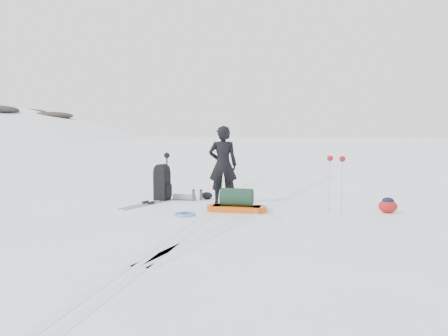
# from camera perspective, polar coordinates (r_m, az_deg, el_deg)

# --- Properties ---
(ground) EXTENTS (200.00, 200.00, 0.00)m
(ground) POSITION_cam_1_polar(r_m,az_deg,el_deg) (10.83, -0.62, -5.03)
(ground) COLOR white
(ground) RESTS_ON ground
(ski_tracks) EXTENTS (3.38, 17.97, 0.01)m
(ski_tracks) POSITION_cam_1_polar(r_m,az_deg,el_deg) (11.50, 3.62, -4.43)
(ski_tracks) COLOR silver
(ski_tracks) RESTS_ON ground
(skier) EXTENTS (0.83, 0.65, 1.99)m
(skier) POSITION_cam_1_polar(r_m,az_deg,el_deg) (11.13, -0.15, 0.41)
(skier) COLOR black
(skier) RESTS_ON ground
(pulk_sled) EXTENTS (1.45, 0.55, 0.55)m
(pulk_sled) POSITION_cam_1_polar(r_m,az_deg,el_deg) (10.10, 1.68, -4.56)
(pulk_sled) COLOR #DE570D
(pulk_sled) RESTS_ON ground
(expedition_rucksack) EXTENTS (1.09, 0.46, 0.98)m
(expedition_rucksack) POSITION_cam_1_polar(r_m,az_deg,el_deg) (11.79, -7.74, -2.03)
(expedition_rucksack) COLOR black
(expedition_rucksack) RESTS_ON ground
(ski_poles_black) EXTENTS (0.16, 0.19, 1.28)m
(ski_poles_black) POSITION_cam_1_polar(r_m,az_deg,el_deg) (11.92, -7.47, 0.91)
(ski_poles_black) COLOR black
(ski_poles_black) RESTS_ON ground
(ski_poles_silver) EXTENTS (0.40, 0.23, 1.31)m
(ski_poles_silver) POSITION_cam_1_polar(r_m,az_deg,el_deg) (10.03, 14.41, 0.35)
(ski_poles_silver) COLOR silver
(ski_poles_silver) RESTS_ON ground
(touring_skis_grey) EXTENTS (0.76, 1.90, 0.07)m
(touring_skis_grey) POSITION_cam_1_polar(r_m,az_deg,el_deg) (11.32, -9.87, -4.58)
(touring_skis_grey) COLOR gray
(touring_skis_grey) RESTS_ON ground
(touring_skis_white) EXTENTS (1.53, 1.66, 0.07)m
(touring_skis_white) POSITION_cam_1_polar(r_m,az_deg,el_deg) (10.07, 4.07, -5.72)
(touring_skis_white) COLOR white
(touring_skis_white) RESTS_ON ground
(rope_coil) EXTENTS (0.61, 0.61, 0.06)m
(rope_coil) POSITION_cam_1_polar(r_m,az_deg,el_deg) (9.74, -5.12, -6.01)
(rope_coil) COLOR #619FEB
(rope_coil) RESTS_ON ground
(small_daypack) EXTENTS (0.43, 0.34, 0.36)m
(small_daypack) POSITION_cam_1_polar(r_m,az_deg,el_deg) (10.64, 20.62, -4.59)
(small_daypack) COLOR maroon
(small_daypack) RESTS_ON ground
(thermos_pair) EXTENTS (0.23, 0.28, 0.31)m
(thermos_pair) POSITION_cam_1_polar(r_m,az_deg,el_deg) (11.71, -3.53, -3.56)
(thermos_pair) COLOR #575B5F
(thermos_pair) RESTS_ON ground
(stuff_sack) EXTENTS (0.35, 0.28, 0.20)m
(stuff_sack) POSITION_cam_1_polar(r_m,az_deg,el_deg) (11.94, -2.26, -3.61)
(stuff_sack) COLOR black
(stuff_sack) RESTS_ON ground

